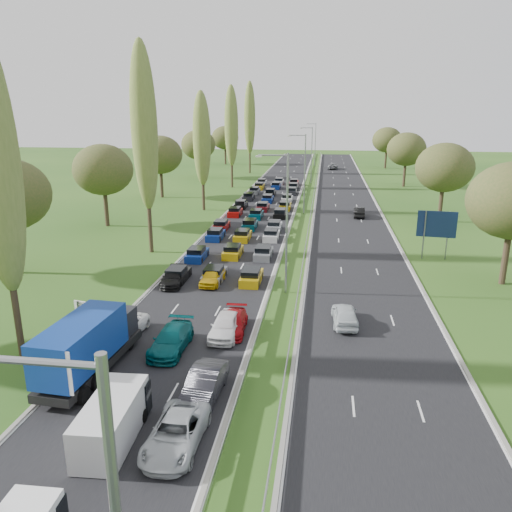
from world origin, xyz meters
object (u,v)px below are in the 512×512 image
(near_car_2, at_px, (124,328))
(near_car_3, at_px, (174,277))
(blue_lorry, at_px, (89,344))
(white_van_rear, at_px, (114,418))
(direction_sign, at_px, (437,226))
(info_sign, at_px, (84,311))

(near_car_2, bearing_deg, near_car_3, 91.38)
(blue_lorry, bearing_deg, white_van_rear, -51.59)
(blue_lorry, distance_m, direction_sign, 37.86)
(near_car_2, distance_m, near_car_3, 11.19)
(direction_sign, bearing_deg, blue_lorry, -132.13)
(near_car_2, bearing_deg, info_sign, 166.18)
(near_car_2, relative_size, info_sign, 2.28)
(white_van_rear, distance_m, info_sign, 13.89)
(blue_lorry, height_order, direction_sign, direction_sign)
(blue_lorry, distance_m, info_sign, 7.03)
(blue_lorry, height_order, info_sign, blue_lorry)
(near_car_3, distance_m, white_van_rear, 22.32)
(near_car_3, distance_m, direction_sign, 27.94)
(near_car_3, height_order, info_sign, info_sign)
(blue_lorry, bearing_deg, direction_sign, 51.91)
(near_car_3, relative_size, direction_sign, 0.88)
(white_van_rear, bearing_deg, near_car_2, 107.34)
(near_car_2, relative_size, direction_sign, 0.92)
(direction_sign, bearing_deg, white_van_rear, -122.48)
(white_van_rear, height_order, direction_sign, direction_sign)
(near_car_3, height_order, direction_sign, direction_sign)
(near_car_3, bearing_deg, near_car_2, -95.18)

